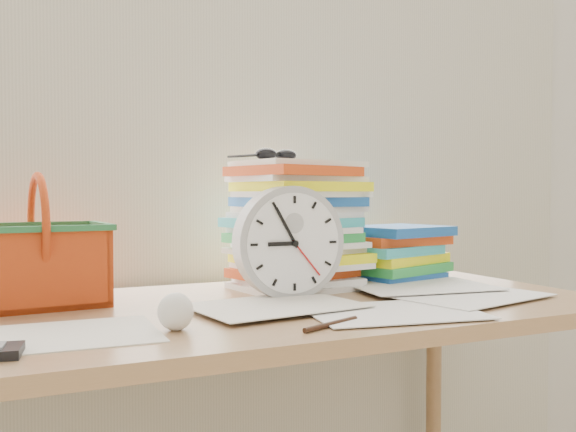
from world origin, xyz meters
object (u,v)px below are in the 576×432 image
clock (289,242)px  book_stack (393,254)px  paper_stack (296,225)px  basket (38,241)px  desk (274,339)px

clock → book_stack: (0.36, 0.13, -0.05)m
paper_stack → book_stack: 0.29m
clock → basket: (-0.49, 0.14, 0.01)m
desk → basket: basket is taller
desk → paper_stack: size_ratio=4.55×
book_stack → basket: 0.85m
desk → basket: (-0.44, 0.18, 0.21)m
paper_stack → clock: paper_stack is taller
basket → book_stack: bearing=-4.9°
desk → clock: clock is taller
clock → book_stack: bearing=19.6°
paper_stack → basket: bearing=178.8°
clock → basket: basket is taller
paper_stack → book_stack: size_ratio=1.10×
book_stack → basket: basket is taller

